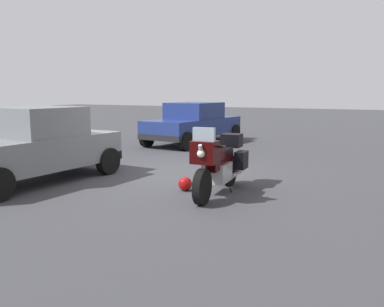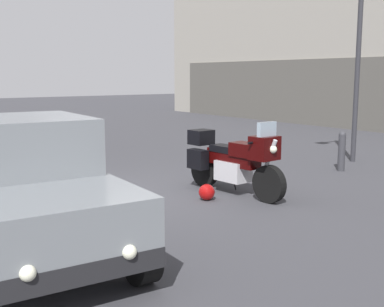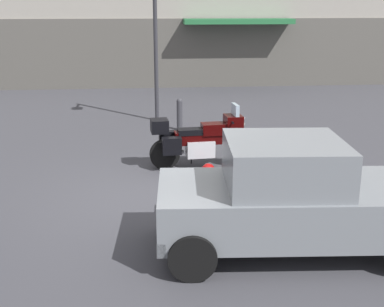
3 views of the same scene
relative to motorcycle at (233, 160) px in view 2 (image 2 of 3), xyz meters
name	(u,v)px [view 2 (image 2 of 3)]	position (x,y,z in m)	size (l,w,h in m)	color
ground_plane	(124,196)	(-0.96, -1.70, -0.62)	(80.00, 80.00, 0.00)	#38383D
motorcycle	(233,160)	(0.00, 0.00, 0.00)	(2.26, 0.81, 1.36)	black
helmet	(207,192)	(0.10, -0.68, -0.48)	(0.28, 0.28, 0.28)	#990C0C
car_hatchback_near	(24,188)	(0.86, -3.98, 0.19)	(3.95, 2.00, 1.64)	slate
streetlamp_curbside	(354,51)	(-0.80, 4.45, 2.07)	(0.28, 0.94, 4.37)	#2D2D33
bollard_curbside	(342,150)	(-0.20, 3.36, -0.15)	(0.16, 0.16, 0.89)	#333338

